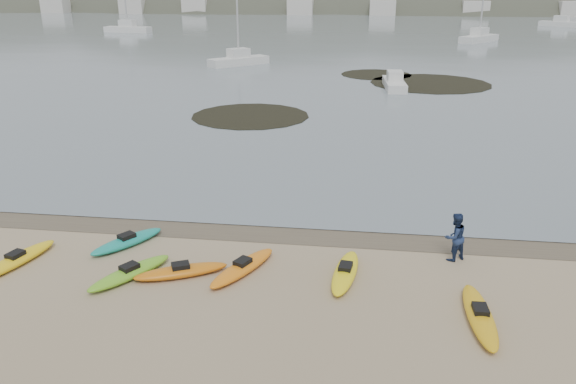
# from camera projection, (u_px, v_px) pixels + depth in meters

# --- Properties ---
(ground) EXTENTS (600.00, 600.00, 0.00)m
(ground) POSITION_uv_depth(u_px,v_px,m) (288.00, 228.00, 21.63)
(ground) COLOR tan
(ground) RESTS_ON ground
(wet_sand) EXTENTS (60.00, 60.00, 0.00)m
(wet_sand) POSITION_uv_depth(u_px,v_px,m) (287.00, 231.00, 21.35)
(wet_sand) COLOR brown
(wet_sand) RESTS_ON ground
(kayaks) EXTENTS (22.09, 6.75, 0.34)m
(kayaks) POSITION_uv_depth(u_px,v_px,m) (269.00, 271.00, 18.10)
(kayaks) COLOR orange
(kayaks) RESTS_ON ground
(person_east) EXTENTS (1.04, 0.99, 1.70)m
(person_east) POSITION_uv_depth(u_px,v_px,m) (455.00, 237.00, 18.92)
(person_east) COLOR navy
(person_east) RESTS_ON ground
(kelp_mats) EXTENTS (23.60, 27.60, 0.04)m
(kelp_mats) POSITION_uv_depth(u_px,v_px,m) (376.00, 89.00, 49.46)
(kelp_mats) COLOR black
(kelp_mats) RESTS_ON water
(moored_boats) EXTENTS (92.21, 83.96, 1.20)m
(moored_boats) POSITION_uv_depth(u_px,v_px,m) (371.00, 35.00, 92.23)
(moored_boats) COLOR silver
(moored_boats) RESTS_ON ground
(far_hills) EXTENTS (550.00, 135.00, 80.00)m
(far_hills) POSITION_uv_depth(u_px,v_px,m) (467.00, 55.00, 202.32)
(far_hills) COLOR #384235
(far_hills) RESTS_ON ground
(far_town) EXTENTS (199.00, 5.00, 4.00)m
(far_town) POSITION_uv_depth(u_px,v_px,m) (379.00, 8.00, 154.69)
(far_town) COLOR beige
(far_town) RESTS_ON ground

